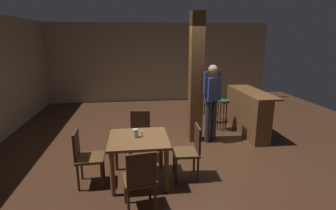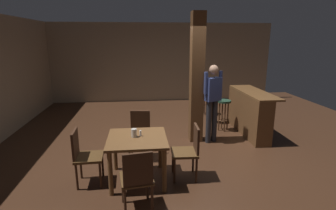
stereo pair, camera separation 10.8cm
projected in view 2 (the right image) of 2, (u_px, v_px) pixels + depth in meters
The scene contains 15 objects.
ground_plane at pixel (181, 148), 5.54m from camera, with size 10.80×10.80×0.00m, color #382114.
wall_back at pixel (162, 63), 9.53m from camera, with size 8.00×0.10×2.80m, color gray.
pillar at pixel (197, 79), 5.66m from camera, with size 0.28×0.28×2.80m, color brown.
dining_table at pixel (137, 145), 4.16m from camera, with size 0.93×0.93×0.74m.
chair_south at pixel (137, 177), 3.39m from camera, with size 0.48×0.48×0.89m.
chair_west at pixel (84, 154), 4.08m from camera, with size 0.44×0.44×0.89m.
chair_north at pixel (140, 132), 5.04m from camera, with size 0.46×0.46×0.89m.
chair_east at pixel (189, 149), 4.26m from camera, with size 0.44×0.44×0.89m.
napkin_cup at pixel (134, 133), 4.14m from camera, with size 0.09×0.09×0.13m, color beige.
salt_shaker at pixel (141, 133), 4.18m from camera, with size 0.03×0.03×0.09m, color silver.
standing_person at pixel (213, 98), 5.65m from camera, with size 0.46×0.31×1.72m.
bar_counter at pixel (248, 112), 6.31m from camera, with size 0.56×1.82×1.03m.
bar_stool_near at pixel (224, 108), 6.49m from camera, with size 0.34×0.34×0.78m.
bar_stool_mid at pixel (213, 103), 7.08m from camera, with size 0.33×0.33×0.76m.
bar_stool_far at pixel (206, 95), 7.89m from camera, with size 0.38×0.38×0.78m.
Camera 2 is at (-0.84, -5.09, 2.26)m, focal length 28.00 mm.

